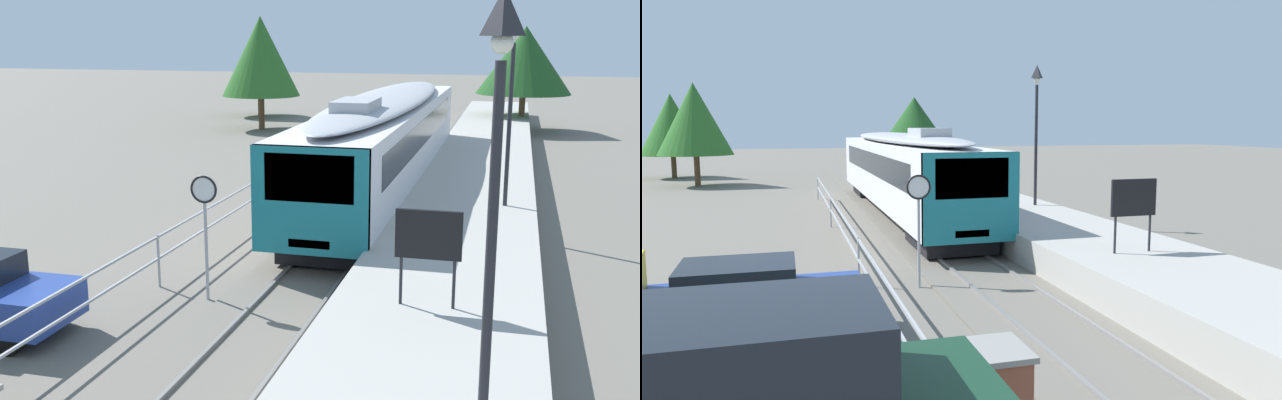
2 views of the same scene
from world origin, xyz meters
The scene contains 13 objects.
ground_plane centered at (-3.00, 22.00, 0.00)m, with size 160.00×160.00×0.00m, color #6B665B.
track_rails centered at (0.00, 22.00, 0.03)m, with size 3.20×60.00×0.14m.
commuter_train centered at (0.00, 23.19, 2.15)m, with size 2.82×20.40×3.74m.
station_platform centered at (3.25, 22.00, 0.45)m, with size 3.90×60.00×0.90m, color #A8A59E.
platform_lamp_mid_platform centered at (4.32, 18.62, 4.62)m, with size 0.34×0.34×5.35m.
platform_notice_board centered at (3.11, 9.97, 2.19)m, with size 1.20×0.08×1.80m.
speed_limit_sign centered at (-1.88, 11.49, 2.12)m, with size 0.61×0.10×2.81m.
brick_utility_cabinet centered at (-2.63, 4.46, 0.57)m, with size 1.21×0.99×1.13m.
carpark_fence centered at (-3.30, 12.00, 0.91)m, with size 0.06×36.06×1.25m.
parked_hatchback_blue centered at (-5.66, 8.66, 0.79)m, with size 4.01×1.77×1.53m.
tree_behind_carpark centered at (4.77, 42.88, 4.16)m, with size 5.49×5.49×6.12m.
tree_behind_station_far centered at (-12.93, 46.55, 4.00)m, with size 4.61×4.61×6.29m.
tree_distant_left centered at (-10.44, 39.66, 4.36)m, with size 4.67×4.67×6.71m.
Camera 2 is at (-4.98, -2.53, 4.00)m, focal length 33.45 mm.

